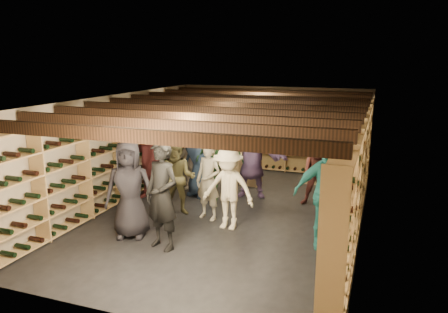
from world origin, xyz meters
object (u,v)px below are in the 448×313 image
crate_loose (313,180)px  crate_stack_left (250,172)px  person_4 (327,194)px  person_6 (199,158)px  person_10 (220,160)px  person_8 (318,173)px  person_9 (189,159)px  person_1 (162,196)px  crate_stack_right (236,166)px  person_3 (228,188)px  person_12 (337,174)px  person_7 (208,181)px  person_0 (130,189)px  person_11 (252,158)px  person_5 (151,159)px  person_2 (178,178)px

crate_loose → crate_stack_left: bearing=-154.9°
person_4 → person_6: (-3.16, 1.88, -0.04)m
person_10 → person_8: bearing=-8.5°
crate_loose → person_9: size_ratio=0.32×
crate_loose → person_1: person_1 is taller
crate_stack_right → person_3: person_3 is taller
person_1 → person_10: bearing=107.2°
person_3 → person_12: size_ratio=0.94×
crate_loose → person_6: person_6 is taller
person_7 → crate_stack_right: bearing=113.8°
crate_stack_right → person_3: bearing=-73.8°
person_4 → person_9: person_4 is taller
person_3 → person_6: (-1.31, 1.67, 0.11)m
person_8 → person_12: person_12 is taller
person_3 → person_6: 2.13m
person_0 → person_11: person_11 is taller
person_5 → person_8: person_5 is taller
person_3 → person_8: size_ratio=1.08×
person_1 → person_0: bearing=-180.0°
person_2 → person_9: size_ratio=1.00×
person_8 → person_12: 0.56m
person_6 → person_4: bearing=-10.4°
person_8 → person_10: (-2.17, -0.33, 0.20)m
person_5 → person_10: size_ratio=0.99×
crate_loose → person_2: bearing=-125.0°
crate_loose → person_7: person_7 is taller
person_5 → person_8: 3.79m
crate_loose → person_3: size_ratio=0.31×
person_4 → person_8: size_ratio=1.29×
crate_stack_left → crate_stack_right: size_ratio=1.00×
person_2 → person_8: person_2 is taller
crate_stack_left → person_10: bearing=-103.1°
crate_loose → person_5: 4.28m
person_3 → person_6: person_6 is taller
person_3 → person_2: bearing=166.9°
person_8 → person_11: size_ratio=0.81×
person_12 → person_7: bearing=-171.2°
crate_stack_left → crate_stack_right: 0.70m
crate_loose → person_6: 3.20m
crate_stack_left → person_3: bearing=-81.5°
person_4 → person_12: (0.00, 1.79, -0.11)m
crate_stack_right → person_5: 2.67m
person_2 → person_4: 3.15m
person_0 → person_7: size_ratio=1.15×
crate_loose → person_5: size_ratio=0.27×
person_3 → person_7: 0.65m
person_1 → person_3: size_ratio=1.18×
person_5 → person_8: bearing=13.8°
person_5 → person_11: bearing=25.8°
person_4 → person_12: size_ratio=1.13×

